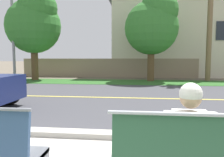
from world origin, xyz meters
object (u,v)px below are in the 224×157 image
object	(u,v)px
shade_tree_far_left	(35,22)
shade_tree_left	(153,24)
seated_person_white	(187,137)
streetlamp	(14,19)

from	to	relation	value
shade_tree_far_left	shade_tree_left	world-z (taller)	shade_tree_far_left
seated_person_white	streetlamp	bearing A→B (deg)	126.32
streetlamp	shade_tree_left	world-z (taller)	streetlamp
shade_tree_far_left	shade_tree_left	size ratio (longest dim) A/B	1.06
streetlamp	shade_tree_far_left	bearing A→B (deg)	40.00
seated_person_white	shade_tree_left	distance (m)	12.25
streetlamp	shade_tree_left	size ratio (longest dim) A/B	1.21
shade_tree_left	seated_person_white	bearing A→B (deg)	-91.99
shade_tree_far_left	streetlamp	bearing A→B (deg)	-140.00
seated_person_white	streetlamp	world-z (taller)	streetlamp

